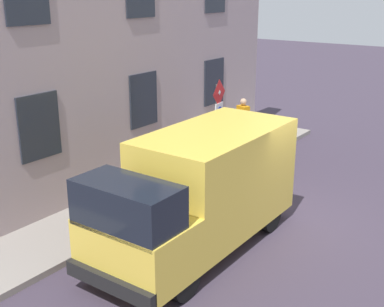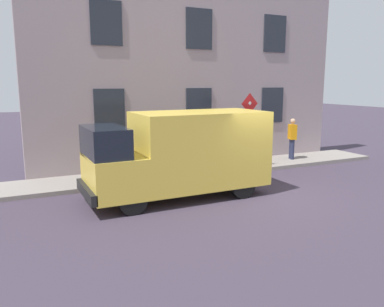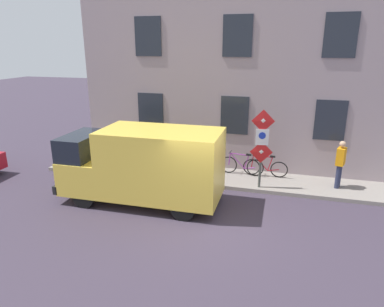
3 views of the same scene
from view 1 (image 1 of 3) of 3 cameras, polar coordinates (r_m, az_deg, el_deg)
ground_plane at (r=12.67m, az=9.61°, el=-7.01°), size 80.00×80.00×0.00m
sidewalk_slab at (r=14.28m, az=-2.38°, el=-3.47°), size 1.93×14.89×0.14m
building_facade at (r=14.22m, az=-6.81°, el=11.52°), size 0.75×12.89×7.43m
sign_post_stacked at (r=14.26m, az=3.02°, el=3.94°), size 0.18×0.56×2.70m
delivery_van at (r=10.57m, az=0.91°, el=-4.10°), size 2.05×5.35×2.50m
bicycle_red at (r=15.36m, az=-0.53°, el=-0.12°), size 0.46×1.71×0.89m
bicycle_purple at (r=14.69m, az=-2.63°, el=-1.01°), size 0.46×1.71×0.89m
pedestrian at (r=17.08m, az=5.77°, el=3.63°), size 0.46×0.38×1.72m
litter_bin at (r=12.52m, az=-5.02°, el=-4.19°), size 0.44×0.44×0.90m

